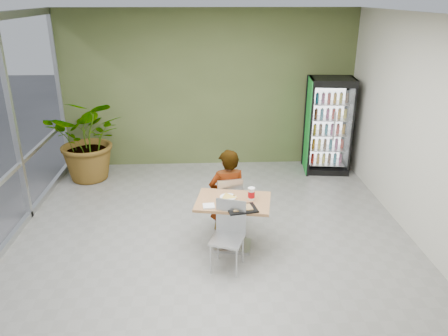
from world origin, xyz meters
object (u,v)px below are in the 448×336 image
Objects in this scene: dining_table at (233,214)px; beverage_fridge at (329,126)px; soda_cup at (251,194)px; cafeteria_tray at (242,209)px; chair_far at (229,199)px; seated_woman at (228,199)px; chair_near at (229,229)px; potted_plant at (90,139)px.

beverage_fridge reaches higher than dining_table.
soda_cup is 0.35m from cafeteria_tray.
chair_far is 0.66m from soda_cup.
dining_table is 0.59× the size of beverage_fridge.
chair_far is at bearing 100.88° from seated_woman.
dining_table is 6.42× the size of soda_cup.
beverage_fridge is at bearing 57.42° from cafeteria_tray.
soda_cup is (0.34, 0.45, 0.29)m from chair_near.
potted_plant is (-2.56, 2.11, 0.33)m from seated_woman.
soda_cup is at bearing -42.94° from potted_plant.
cafeteria_tray is at bearing -116.01° from beverage_fridge.
beverage_fridge is (2.17, 2.32, 0.46)m from seated_woman.
cafeteria_tray is at bearing -47.72° from potted_plant.
chair_near is 5.21× the size of soda_cup.
beverage_fridge is (2.16, 2.36, 0.45)m from chair_far.
cafeteria_tray is 0.20× the size of beverage_fridge.
dining_table is 2.90× the size of cafeteria_tray.
potted_plant is at bearing 137.06° from soda_cup.
chair_near is 2.36× the size of cafeteria_tray.
soda_cup is 0.09× the size of beverage_fridge.
chair_far reaches higher than dining_table.
beverage_fridge reaches higher than seated_woman.
chair_near is at bearing 78.37° from seated_woman.
potted_plant is (-4.73, -0.21, -0.13)m from beverage_fridge.
chair_far is 3.37m from potted_plant.
dining_table is at bearing -45.84° from potted_plant.
chair_near is (-0.08, -0.43, 0.00)m from dining_table.
dining_table is at bearing 83.84° from chair_far.
seated_woman is 0.90m from cafeteria_tray.
chair_far is at bearing -125.81° from beverage_fridge.
soda_cup reaches higher than cafeteria_tray.
chair_far is at bearing 93.32° from dining_table.
potted_plant reaches higher than chair_near.
soda_cup is (0.30, -0.54, 0.33)m from seated_woman.
soda_cup is at bearing 109.41° from seated_woman.
chair_near is at bearing -117.08° from beverage_fridge.
potted_plant is (-2.60, 2.68, 0.29)m from dining_table.
chair_far is at bearing 105.36° from chair_near.
dining_table is at bearing 85.13° from seated_woman.
chair_far is (-0.03, 0.52, -0.02)m from dining_table.
dining_table is 3.61m from beverage_fridge.
beverage_fridge is at bearing -142.56° from seated_woman.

